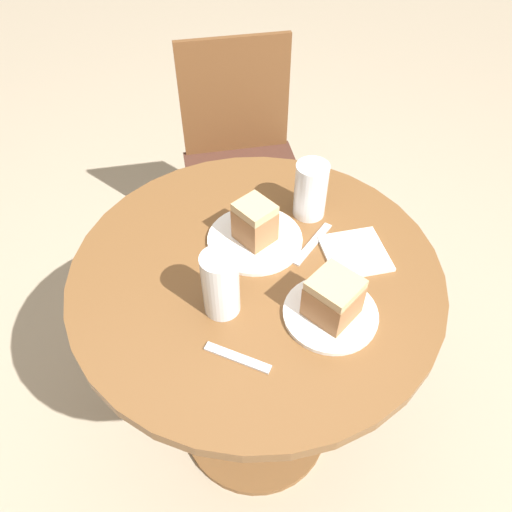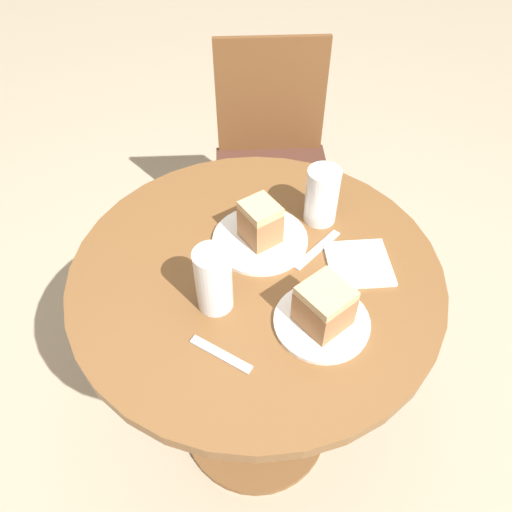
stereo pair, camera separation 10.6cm
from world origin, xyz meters
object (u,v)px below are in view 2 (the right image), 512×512
(chair, at_px, (274,168))
(cake_slice_far, at_px, (324,306))
(cake_slice_near, at_px, (260,222))
(plate_far, at_px, (321,322))
(plate_near, at_px, (260,240))
(glass_water, at_px, (322,198))
(glass_lemonade, at_px, (214,282))

(chair, height_order, cake_slice_far, chair)
(cake_slice_near, bearing_deg, plate_far, -62.25)
(cake_slice_near, bearing_deg, cake_slice_far, -62.25)
(chair, distance_m, plate_near, 0.75)
(cake_slice_near, distance_m, glass_water, 0.16)
(cake_slice_far, relative_size, glass_water, 0.89)
(chair, height_order, cake_slice_near, chair)
(plate_far, relative_size, cake_slice_near, 1.79)
(plate_near, bearing_deg, cake_slice_far, -62.25)
(cake_slice_near, height_order, glass_water, glass_water)
(plate_far, bearing_deg, cake_slice_near, 117.75)
(chair, distance_m, plate_far, 0.96)
(cake_slice_far, bearing_deg, chair, 94.40)
(plate_far, xyz_separation_m, cake_slice_near, (-0.12, 0.23, 0.05))
(plate_far, bearing_deg, plate_near, 117.75)
(glass_lemonade, height_order, glass_water, glass_lemonade)
(plate_near, distance_m, cake_slice_far, 0.27)
(chair, xyz_separation_m, cake_slice_near, (-0.05, -0.68, 0.36))
(chair, height_order, plate_near, chair)
(cake_slice_far, bearing_deg, glass_water, 85.95)
(glass_water, bearing_deg, plate_near, -151.43)
(plate_near, bearing_deg, chair, 85.65)
(plate_near, xyz_separation_m, glass_water, (0.14, 0.08, 0.06))
(plate_near, height_order, cake_slice_near, cake_slice_near)
(plate_far, distance_m, glass_lemonade, 0.23)
(chair, relative_size, plate_near, 4.08)
(plate_far, height_order, cake_slice_far, cake_slice_far)
(cake_slice_far, height_order, glass_water, glass_water)
(glass_water, bearing_deg, cake_slice_far, -94.05)
(cake_slice_near, relative_size, cake_slice_far, 0.85)
(plate_near, bearing_deg, glass_lemonade, -117.20)
(chair, xyz_separation_m, plate_near, (-0.05, -0.68, 0.31))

